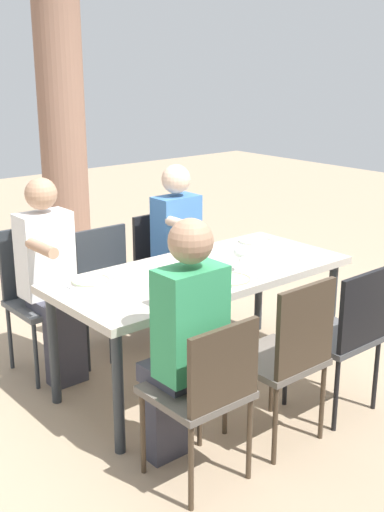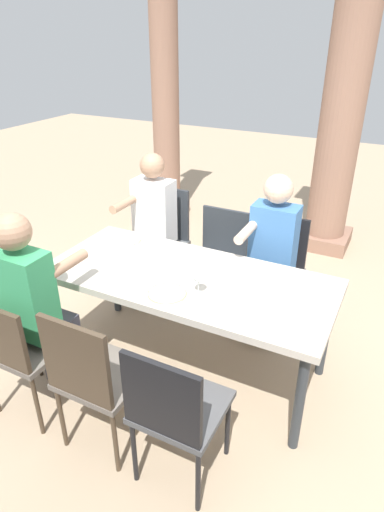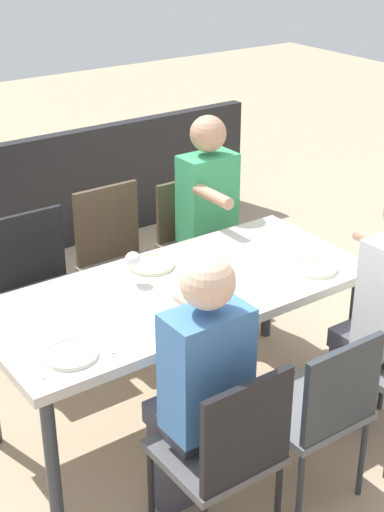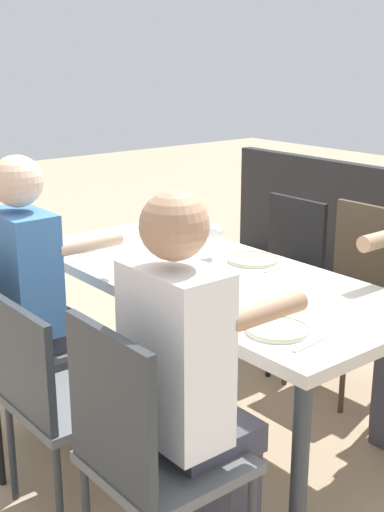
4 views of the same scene
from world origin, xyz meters
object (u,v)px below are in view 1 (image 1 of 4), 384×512
dining_table (202,280)px  chair_west_south (206,388)px  chair_mid_south (287,352)px  diner_guest_third (183,339)px  chair_east_north (165,264)px  plate_1 (231,279)px  stone_column_centre (62,128)px  wine_glass_1 (239,253)px  plate_2 (254,241)px  chair_mid_north (111,280)px  chair_west_north (39,290)px  plate_0 (91,281)px  diner_woman_green (181,247)px  diner_man_white (51,274)px  chair_east_south (345,331)px

dining_table → chair_west_south: (-0.71, -0.85, -0.17)m
chair_mid_south → diner_guest_third: (-0.56, 0.18, 0.18)m
chair_east_north → dining_table: bearing=-113.0°
plate_1 → stone_column_centre: bearing=80.7°
chair_west_south → wine_glass_1: size_ratio=5.33×
plate_2 → chair_mid_north: bearing=144.9°
chair_west_north → plate_2: 1.56m
stone_column_centre → plate_0: 2.61m
diner_woman_green → chair_west_north: bearing=169.1°
chair_mid_south → plate_2: size_ratio=4.17×
diner_guest_third → wine_glass_1: (0.86, 0.50, 0.16)m
chair_west_south → chair_mid_south: bearing=-0.8°
chair_west_north → stone_column_centre: 2.20m
chair_mid_south → stone_column_centre: 3.53m
chair_west_south → wine_glass_1: (0.87, 0.68, 0.36)m
plate_1 → diner_guest_third: bearing=-150.0°
plate_2 → diner_guest_third: bearing=-147.1°
diner_man_white → diner_guest_third: 1.35m
chair_east_south → stone_column_centre: bearing=88.5°
dining_table → plate_1: plate_1 is taller
dining_table → plate_1: bearing=-91.5°
chair_west_north → diner_guest_third: diner_guest_third is taller
chair_mid_south → chair_east_north: (0.50, 1.71, -0.03)m
plate_1 → diner_man_white: bearing=126.7°
plate_2 → plate_0: bearing=179.8°
chair_east_south → chair_mid_north: bearing=106.5°
diner_woman_green → plate_0: size_ratio=5.80×
diner_woman_green → wine_glass_1: size_ratio=7.92×
chair_east_south → plate_1: (-0.37, 0.58, 0.24)m
chair_west_north → chair_mid_north: bearing=-0.8°
chair_mid_south → stone_column_centre: size_ratio=0.33×
chair_east_north → diner_guest_third: (-1.07, -1.52, 0.21)m
diner_woman_green → plate_0: (-1.03, -0.40, 0.07)m
plate_1 → chair_east_south: bearing=-57.7°
chair_east_south → wine_glass_1: size_ratio=5.50×
stone_column_centre → diner_woman_green: bearing=-92.8°
diner_guest_third → chair_west_north: bearing=90.1°
chair_mid_south → chair_west_south: bearing=179.2°
plate_1 → chair_mid_north: bearing=96.8°
chair_mid_north → chair_west_north: bearing=179.2°
diner_man_white → plate_0: 0.43m
dining_table → diner_man_white: bearing=136.5°
chair_mid_south → diner_man_white: 1.64m
chair_mid_north → diner_woman_green: bearing=-21.6°
chair_west_north → plate_0: bearing=-86.2°
diner_man_white → stone_column_centre: stone_column_centre is taller
plate_2 → wine_glass_1: bearing=-143.3°
chair_mid_south → dining_table: bearing=80.7°
chair_west_north → dining_table: bearing=-50.4°
chair_west_north → wine_glass_1: size_ratio=5.87×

